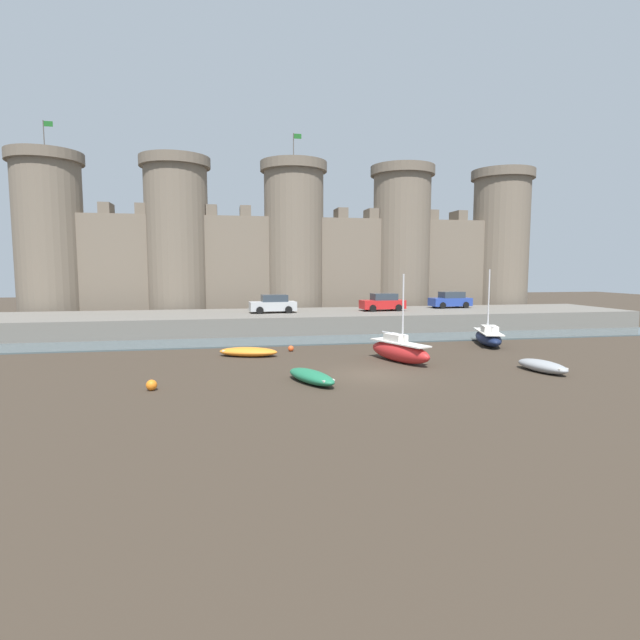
# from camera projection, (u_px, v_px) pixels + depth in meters

# --- Properties ---
(ground_plane) EXTENTS (160.00, 160.00, 0.00)m
(ground_plane) POSITION_uv_depth(u_px,v_px,m) (370.00, 375.00, 26.19)
(ground_plane) COLOR #382D23
(water_channel) EXTENTS (80.00, 4.50, 0.10)m
(water_channel) POSITION_uv_depth(u_px,v_px,m) (324.00, 340.00, 38.44)
(water_channel) COLOR #47565B
(water_channel) RESTS_ON ground
(quay_road) EXTENTS (60.62, 10.00, 1.60)m
(quay_road) POSITION_uv_depth(u_px,v_px,m) (308.00, 321.00, 45.45)
(quay_road) COLOR #666059
(quay_road) RESTS_ON ground
(castle) EXTENTS (55.69, 7.07, 19.74)m
(castle) POSITION_uv_depth(u_px,v_px,m) (294.00, 249.00, 53.73)
(castle) COLOR #706354
(castle) RESTS_ON ground
(rowboat_midflat_left) EXTENTS (1.85, 3.35, 0.64)m
(rowboat_midflat_left) POSITION_uv_depth(u_px,v_px,m) (542.00, 366.00, 26.78)
(rowboat_midflat_left) COLOR gray
(rowboat_midflat_left) RESTS_ON ground
(sailboat_foreground_centre) EXTENTS (2.89, 5.04, 5.23)m
(sailboat_foreground_centre) POSITION_uv_depth(u_px,v_px,m) (399.00, 350.00, 29.68)
(sailboat_foreground_centre) COLOR red
(sailboat_foreground_centre) RESTS_ON ground
(sailboat_near_channel_right) EXTENTS (2.97, 5.32, 5.49)m
(sailboat_near_channel_right) POSITION_uv_depth(u_px,v_px,m) (488.00, 337.00, 36.17)
(sailboat_near_channel_right) COLOR #141E3D
(sailboat_near_channel_right) RESTS_ON ground
(rowboat_midflat_right) EXTENTS (3.97, 2.44, 0.58)m
(rowboat_midflat_right) POSITION_uv_depth(u_px,v_px,m) (248.00, 352.00, 31.57)
(rowboat_midflat_right) COLOR orange
(rowboat_midflat_right) RESTS_ON ground
(rowboat_near_channel_left) EXTENTS (2.46, 3.76, 0.63)m
(rowboat_near_channel_left) POSITION_uv_depth(u_px,v_px,m) (311.00, 376.00, 24.21)
(rowboat_near_channel_left) COLOR #1E6B47
(rowboat_near_channel_left) RESTS_ON ground
(mooring_buoy_off_centre) EXTENTS (0.50, 0.50, 0.50)m
(mooring_buoy_off_centre) POSITION_uv_depth(u_px,v_px,m) (152.00, 385.00, 22.75)
(mooring_buoy_off_centre) COLOR orange
(mooring_buoy_off_centre) RESTS_ON ground
(mooring_buoy_mid_mud) EXTENTS (0.39, 0.39, 0.39)m
(mooring_buoy_mid_mud) POSITION_uv_depth(u_px,v_px,m) (291.00, 349.00, 33.46)
(mooring_buoy_mid_mud) COLOR #E04C1E
(mooring_buoy_mid_mud) RESTS_ON ground
(car_quay_east) EXTENTS (4.20, 2.09, 1.62)m
(car_quay_east) POSITION_uv_depth(u_px,v_px,m) (273.00, 304.00, 44.44)
(car_quay_east) COLOR #B2B5B7
(car_quay_east) RESTS_ON quay_road
(car_quay_centre_east) EXTENTS (4.20, 2.09, 1.62)m
(car_quay_centre_east) POSITION_uv_depth(u_px,v_px,m) (383.00, 302.00, 46.62)
(car_quay_centre_east) COLOR red
(car_quay_centre_east) RESTS_ON quay_road
(car_quay_centre_west) EXTENTS (4.20, 2.09, 1.62)m
(car_quay_centre_west) POSITION_uv_depth(u_px,v_px,m) (451.00, 300.00, 50.08)
(car_quay_centre_west) COLOR #263F99
(car_quay_centre_west) RESTS_ON quay_road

